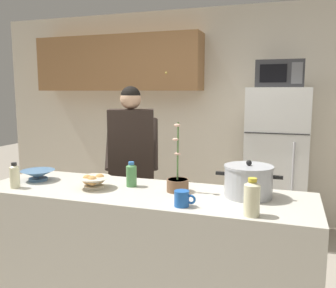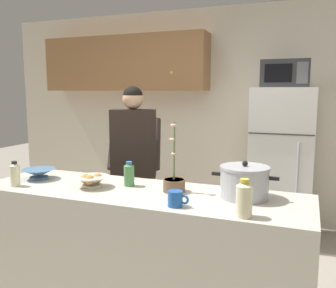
{
  "view_description": "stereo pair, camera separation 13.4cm",
  "coord_description": "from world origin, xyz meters",
  "px_view_note": "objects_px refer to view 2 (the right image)",
  "views": [
    {
      "loc": [
        0.94,
        -2.23,
        1.6
      ],
      "look_at": [
        0.0,
        0.55,
        1.17
      ],
      "focal_mm": 38.78,
      "sensor_mm": 36.0,
      "label": 1
    },
    {
      "loc": [
        1.06,
        -2.18,
        1.6
      ],
      "look_at": [
        0.0,
        0.55,
        1.17
      ],
      "focal_mm": 38.78,
      "sensor_mm": 36.0,
      "label": 2
    }
  ],
  "objects_px": {
    "bottle_near_edge": "(129,174)",
    "cooking_pot": "(244,182)",
    "potted_orchid": "(174,183)",
    "microwave": "(286,74)",
    "bottle_far_corner": "(15,174)",
    "empty_bowl": "(39,173)",
    "coffee_mug": "(176,199)",
    "refrigerator": "(282,164)",
    "bottle_mid_counter": "(244,198)",
    "person_near_pot": "(134,153)",
    "bread_bowl": "(92,180)"
  },
  "relations": [
    {
      "from": "bottle_far_corner",
      "to": "empty_bowl",
      "type": "bearing_deg",
      "value": 86.06
    },
    {
      "from": "refrigerator",
      "to": "bread_bowl",
      "type": "relative_size",
      "value": 6.61
    },
    {
      "from": "refrigerator",
      "to": "person_near_pot",
      "type": "bearing_deg",
      "value": -141.41
    },
    {
      "from": "refrigerator",
      "to": "cooking_pot",
      "type": "xyz_separation_m",
      "value": [
        -0.11,
        -1.75,
        0.21
      ]
    },
    {
      "from": "microwave",
      "to": "cooking_pot",
      "type": "bearing_deg",
      "value": -93.69
    },
    {
      "from": "refrigerator",
      "to": "bottle_far_corner",
      "type": "bearing_deg",
      "value": -129.56
    },
    {
      "from": "empty_bowl",
      "to": "person_near_pot",
      "type": "bearing_deg",
      "value": 63.11
    },
    {
      "from": "bread_bowl",
      "to": "bottle_near_edge",
      "type": "height_order",
      "value": "bottle_near_edge"
    },
    {
      "from": "microwave",
      "to": "bottle_far_corner",
      "type": "relative_size",
      "value": 2.64
    },
    {
      "from": "coffee_mug",
      "to": "potted_orchid",
      "type": "bearing_deg",
      "value": 112.04
    },
    {
      "from": "refrigerator",
      "to": "cooking_pot",
      "type": "relative_size",
      "value": 3.84
    },
    {
      "from": "refrigerator",
      "to": "bread_bowl",
      "type": "distance_m",
      "value": 2.23
    },
    {
      "from": "coffee_mug",
      "to": "bottle_far_corner",
      "type": "relative_size",
      "value": 0.72
    },
    {
      "from": "bread_bowl",
      "to": "person_near_pot",
      "type": "bearing_deg",
      "value": 96.85
    },
    {
      "from": "cooking_pot",
      "to": "bottle_near_edge",
      "type": "relative_size",
      "value": 2.38
    },
    {
      "from": "bottle_near_edge",
      "to": "bottle_mid_counter",
      "type": "distance_m",
      "value": 0.95
    },
    {
      "from": "bottle_near_edge",
      "to": "bottle_far_corner",
      "type": "distance_m",
      "value": 0.82
    },
    {
      "from": "cooking_pot",
      "to": "coffee_mug",
      "type": "bearing_deg",
      "value": -136.88
    },
    {
      "from": "coffee_mug",
      "to": "potted_orchid",
      "type": "xyz_separation_m",
      "value": [
        -0.12,
        0.3,
        0.01
      ]
    },
    {
      "from": "refrigerator",
      "to": "bread_bowl",
      "type": "xyz_separation_m",
      "value": [
        -1.16,
        -1.89,
        0.15
      ]
    },
    {
      "from": "microwave",
      "to": "bread_bowl",
      "type": "distance_m",
      "value": 2.34
    },
    {
      "from": "bread_bowl",
      "to": "bottle_mid_counter",
      "type": "relative_size",
      "value": 1.17
    },
    {
      "from": "cooking_pot",
      "to": "potted_orchid",
      "type": "height_order",
      "value": "potted_orchid"
    },
    {
      "from": "coffee_mug",
      "to": "empty_bowl",
      "type": "height_order",
      "value": "coffee_mug"
    },
    {
      "from": "cooking_pot",
      "to": "potted_orchid",
      "type": "relative_size",
      "value": 0.9
    },
    {
      "from": "person_near_pot",
      "to": "empty_bowl",
      "type": "height_order",
      "value": "person_near_pot"
    },
    {
      "from": "bottle_far_corner",
      "to": "cooking_pot",
      "type": "bearing_deg",
      "value": 10.89
    },
    {
      "from": "coffee_mug",
      "to": "refrigerator",
      "type": "bearing_deg",
      "value": 77.52
    },
    {
      "from": "cooking_pot",
      "to": "potted_orchid",
      "type": "bearing_deg",
      "value": -176.69
    },
    {
      "from": "bottle_far_corner",
      "to": "bread_bowl",
      "type": "bearing_deg",
      "value": 17.32
    },
    {
      "from": "refrigerator",
      "to": "bottle_far_corner",
      "type": "relative_size",
      "value": 8.98
    },
    {
      "from": "coffee_mug",
      "to": "empty_bowl",
      "type": "relative_size",
      "value": 0.52
    },
    {
      "from": "microwave",
      "to": "refrigerator",
      "type": "bearing_deg",
      "value": 90.07
    },
    {
      "from": "bottle_near_edge",
      "to": "potted_orchid",
      "type": "relative_size",
      "value": 0.38
    },
    {
      "from": "coffee_mug",
      "to": "bottle_mid_counter",
      "type": "relative_size",
      "value": 0.62
    },
    {
      "from": "person_near_pot",
      "to": "bottle_near_edge",
      "type": "xyz_separation_m",
      "value": [
        0.33,
        -0.74,
        -0.02
      ]
    },
    {
      "from": "microwave",
      "to": "cooking_pot",
      "type": "distance_m",
      "value": 1.89
    },
    {
      "from": "empty_bowl",
      "to": "coffee_mug",
      "type": "bearing_deg",
      "value": -11.47
    },
    {
      "from": "microwave",
      "to": "cooking_pot",
      "type": "relative_size",
      "value": 1.13
    },
    {
      "from": "person_near_pot",
      "to": "bottle_near_edge",
      "type": "height_order",
      "value": "person_near_pot"
    },
    {
      "from": "bread_bowl",
      "to": "bottle_far_corner",
      "type": "height_order",
      "value": "bottle_far_corner"
    },
    {
      "from": "cooking_pot",
      "to": "coffee_mug",
      "type": "distance_m",
      "value": 0.48
    },
    {
      "from": "potted_orchid",
      "to": "bottle_near_edge",
      "type": "bearing_deg",
      "value": 176.25
    },
    {
      "from": "microwave",
      "to": "potted_orchid",
      "type": "relative_size",
      "value": 1.01
    },
    {
      "from": "microwave",
      "to": "bottle_near_edge",
      "type": "bearing_deg",
      "value": -118.35
    },
    {
      "from": "bottle_near_edge",
      "to": "cooking_pot",
      "type": "bearing_deg",
      "value": 0.27
    },
    {
      "from": "microwave",
      "to": "coffee_mug",
      "type": "distance_m",
      "value": 2.26
    },
    {
      "from": "refrigerator",
      "to": "microwave",
      "type": "xyz_separation_m",
      "value": [
        0.0,
        -0.02,
        0.96
      ]
    },
    {
      "from": "cooking_pot",
      "to": "bread_bowl",
      "type": "height_order",
      "value": "cooking_pot"
    },
    {
      "from": "bottle_mid_counter",
      "to": "bottle_far_corner",
      "type": "xyz_separation_m",
      "value": [
        -1.65,
        0.05,
        -0.01
      ]
    }
  ]
}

